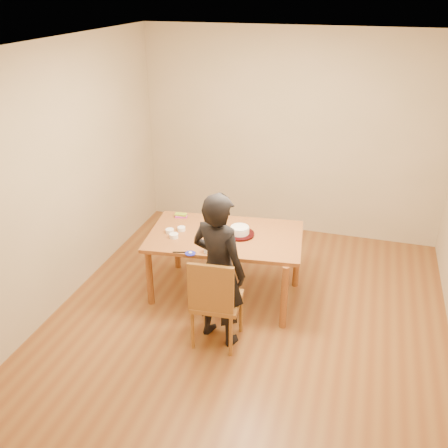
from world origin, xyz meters
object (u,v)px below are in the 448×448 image
(person, at_px, (218,270))
(dining_chair, at_px, (217,301))
(dining_table, at_px, (225,236))
(cake, at_px, (240,230))
(cake_plate, at_px, (240,234))

(person, bearing_deg, dining_chair, 108.39)
(dining_table, height_order, person, person)
(dining_chair, xyz_separation_m, cake, (-0.00, 0.81, 0.36))
(person, bearing_deg, dining_table, -60.00)
(dining_table, relative_size, dining_chair, 3.68)
(dining_table, xyz_separation_m, person, (0.15, -0.73, 0.04))
(dining_chair, bearing_deg, person, 85.16)
(dining_table, distance_m, cake_plate, 0.15)
(dining_table, height_order, cake, cake)
(dining_table, distance_m, dining_chair, 0.84)
(dining_chair, bearing_deg, cake_plate, 85.35)
(cake_plate, bearing_deg, dining_table, -166.49)
(dining_chair, relative_size, person, 0.28)
(dining_chair, distance_m, cake_plate, 0.87)
(dining_table, bearing_deg, cake_plate, 6.71)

